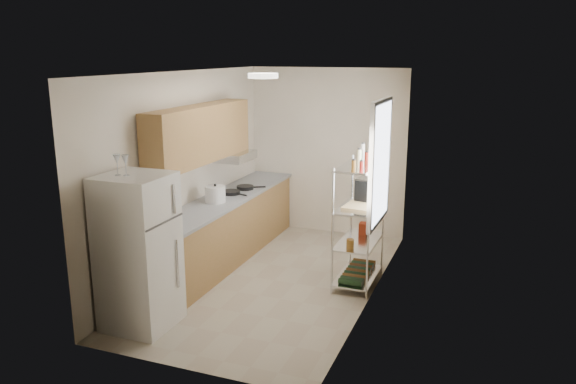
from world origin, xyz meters
The scene contains 16 objects.
room centered at (0.00, 0.00, 1.30)m, with size 2.52×4.42×2.62m.
counter_run centered at (-0.92, 0.44, 0.45)m, with size 0.63×3.51×0.90m.
upper_cabinets centered at (-1.05, 0.10, 1.81)m, with size 0.33×2.20×0.72m, color #9C6F42.
range_hood centered at (-1.00, 0.90, 1.39)m, with size 0.50×0.60×0.12m, color #B7BABC.
window centered at (1.23, 0.35, 1.55)m, with size 0.06×1.00×1.46m, color white.
bakers_rack centered at (1.00, 0.30, 1.11)m, with size 0.45×0.90×1.73m.
ceiling_dome centered at (0.00, -0.30, 2.57)m, with size 0.34×0.34×0.06m, color white.
refrigerator centered at (-0.87, -1.59, 0.82)m, with size 0.67×0.67×1.63m, color silver.
wine_glass_a centered at (-0.91, -1.65, 1.74)m, with size 0.08×0.08×0.21m, color silver, non-canonical shape.
wine_glass_b centered at (-0.99, -1.67, 1.74)m, with size 0.08×0.08×0.21m, color silver, non-canonical shape.
rice_cooker centered at (-0.91, 0.18, 1.01)m, with size 0.27×0.27×0.22m, color white.
frying_pan_large centered at (-0.92, 0.65, 0.92)m, with size 0.26×0.26×0.05m, color black.
frying_pan_small centered at (-0.85, 0.98, 0.93)m, with size 0.25×0.25×0.05m, color black.
cutting_board centered at (1.02, 0.23, 1.03)m, with size 0.33×0.42×0.03m, color tan.
espresso_machine centered at (1.02, 0.50, 1.17)m, with size 0.18×0.27×0.31m, color black.
storage_bag centered at (0.99, 0.58, 0.63)m, with size 0.09×0.13×0.15m, color #AC3315.
Camera 1 is at (2.53, -6.16, 2.83)m, focal length 35.00 mm.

